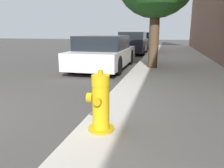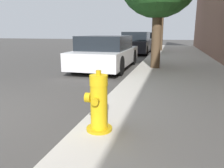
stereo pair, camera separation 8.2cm
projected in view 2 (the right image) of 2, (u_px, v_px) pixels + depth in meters
name	position (u px, v px, depth m)	size (l,w,h in m)	color
sidewalk_slab	(199.00, 146.00, 2.68)	(3.26, 40.00, 0.14)	#B7B2A8
fire_hydrant	(99.00, 104.00, 2.87)	(0.36, 0.35, 0.81)	#C39C11
parked_car_near	(107.00, 53.00, 8.62)	(1.86, 4.23, 1.29)	silver
parked_car_mid	(137.00, 43.00, 14.58)	(1.75, 3.89, 1.43)	black
parked_car_far	(145.00, 40.00, 20.05)	(1.74, 4.12, 1.39)	#4C5156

